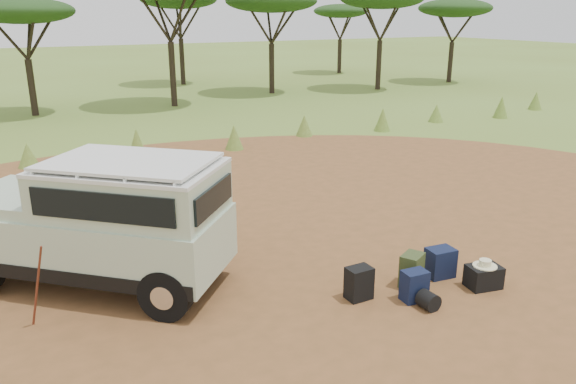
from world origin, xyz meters
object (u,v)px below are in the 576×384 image
backpack_navy (414,286)px  duffel_navy (440,263)px  backpack_black (359,283)px  backpack_olive (412,270)px  walking_staff (37,287)px  hard_case (484,277)px  safari_vehicle (100,225)px

backpack_navy → duffel_navy: 1.02m
backpack_black → duffel_navy: 1.63m
backpack_navy → backpack_olive: backpack_olive is taller
walking_staff → hard_case: walking_staff is taller
backpack_navy → hard_case: size_ratio=0.94×
safari_vehicle → backpack_black: 4.15m
safari_vehicle → walking_staff: safari_vehicle is taller
backpack_black → backpack_navy: backpack_black is taller
backpack_black → backpack_navy: size_ratio=1.06×
safari_vehicle → hard_case: size_ratio=8.31×
walking_staff → hard_case: (6.36, -2.07, -0.45)m
safari_vehicle → backpack_olive: (4.32, -2.42, -0.75)m
safari_vehicle → backpack_olive: 5.00m
backpack_olive → backpack_black: bearing=149.8°
walking_staff → backpack_navy: bearing=-57.3°
safari_vehicle → backpack_navy: size_ratio=8.83×
duffel_navy → hard_case: (0.34, -0.63, -0.07)m
walking_staff → duffel_navy: size_ratio=2.64×
backpack_black → hard_case: 2.08m
safari_vehicle → backpack_navy: (4.03, -2.82, -0.78)m
duffel_navy → hard_case: bearing=-55.0°
backpack_black → duffel_navy: backpack_black is taller
safari_vehicle → duffel_navy: bearing=17.0°
backpack_navy → duffel_navy: bearing=29.7°
walking_staff → duffel_navy: bearing=-50.6°
walking_staff → backpack_black: bearing=-55.1°
safari_vehicle → hard_case: (5.30, -3.02, -0.84)m
walking_staff → backpack_olive: size_ratio=2.41×
duffel_navy → safari_vehicle: bearing=160.6°
backpack_black → backpack_olive: bearing=-3.2°
backpack_olive → duffel_navy: 0.64m
walking_staff → backpack_navy: 5.44m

